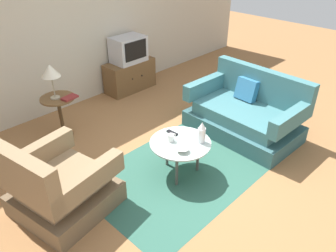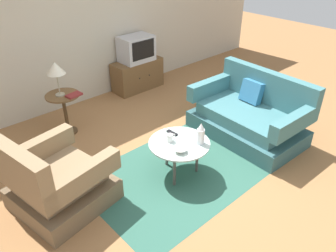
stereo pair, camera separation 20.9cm
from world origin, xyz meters
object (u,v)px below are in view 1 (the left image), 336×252
object	(u,v)px
side_table	(59,109)
television	(128,49)
couch	(246,114)
mug	(171,138)
tv_stand	(130,76)
table_lamp	(50,72)
armchair	(59,188)
coffee_table	(180,145)
tv_remote_dark	(172,133)
bowl	(182,150)
vase	(202,133)
book	(70,98)

from	to	relation	value
side_table	television	size ratio (longest dim) A/B	1.04
couch	mug	xyz separation A→B (m)	(-1.44, 0.13, 0.20)
side_table	mug	world-z (taller)	side_table
tv_stand	television	xyz separation A→B (m)	(0.00, -0.00, 0.50)
television	mug	distance (m)	2.57
tv_stand	table_lamp	bearing A→B (deg)	-163.00
armchair	couch	distance (m)	2.77
side_table	coffee_table	bearing A→B (deg)	-73.14
tv_stand	tv_remote_dark	bearing A→B (deg)	-117.51
bowl	armchair	bearing A→B (deg)	152.90
tv_stand	vase	xyz separation A→B (m)	(-1.01, -2.51, 0.31)
side_table	tv_stand	distance (m)	1.81
table_lamp	vase	xyz separation A→B (m)	(0.75, -1.97, -0.42)
coffee_table	mug	size ratio (longest dim) A/B	5.84
tv_stand	television	size ratio (longest dim) A/B	1.58
side_table	bowl	xyz separation A→B (m)	(0.42, -1.94, 0.04)
coffee_table	tv_remote_dark	world-z (taller)	tv_remote_dark
book	couch	bearing A→B (deg)	-51.28
coffee_table	bowl	distance (m)	0.20
couch	mug	distance (m)	1.46
armchair	table_lamp	xyz separation A→B (m)	(0.77, 1.32, 0.69)
couch	mug	size ratio (longest dim) A/B	12.81
armchair	coffee_table	bearing A→B (deg)	60.72
side_table	tv_stand	world-z (taller)	side_table
side_table	vase	world-z (taller)	vase
side_table	bowl	bearing A→B (deg)	-77.83
armchair	vase	world-z (taller)	armchair
couch	bowl	world-z (taller)	couch
armchair	tv_remote_dark	xyz separation A→B (m)	(1.42, -0.28, 0.15)
television	tv_remote_dark	world-z (taller)	television
coffee_table	table_lamp	distance (m)	1.98
side_table	table_lamp	bearing A→B (deg)	-169.94
book	armchair	bearing A→B (deg)	-136.35
book	side_table	bearing A→B (deg)	114.68
mug	television	bearing A→B (deg)	60.91
couch	book	size ratio (longest dim) A/B	6.98
bowl	tv_remote_dark	world-z (taller)	bowl
couch	television	xyz separation A→B (m)	(-0.20, 2.36, 0.47)
coffee_table	television	world-z (taller)	television
bowl	book	distance (m)	1.82
television	coffee_table	bearing A→B (deg)	-116.89
side_table	mug	distance (m)	1.77
mug	tv_remote_dark	xyz separation A→B (m)	(0.13, 0.11, -0.04)
tv_stand	vase	size ratio (longest dim) A/B	3.47
couch	book	world-z (taller)	couch
couch	tv_remote_dark	size ratio (longest dim) A/B	10.27
side_table	vase	size ratio (longest dim) A/B	2.28
tv_stand	bowl	bearing A→B (deg)	-117.82
television	table_lamp	bearing A→B (deg)	-163.15
coffee_table	vase	world-z (taller)	vase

